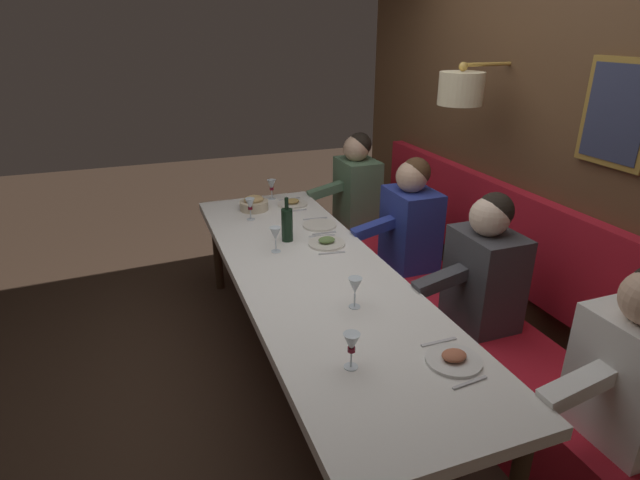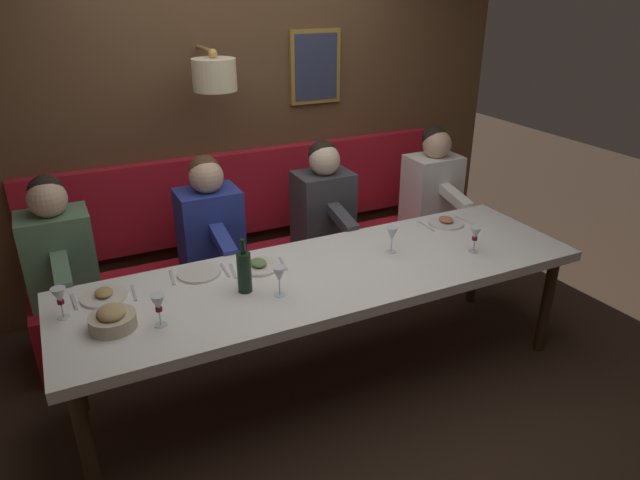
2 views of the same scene
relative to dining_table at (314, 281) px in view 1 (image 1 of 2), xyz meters
name	(u,v)px [view 1 (image 1 of 2)]	position (x,y,z in m)	size (l,w,h in m)	color
ground_plane	(314,375)	(0.00, 0.00, -0.68)	(12.00, 12.00, 0.00)	#332319
dining_table	(314,281)	(0.00, 0.00, 0.00)	(0.90, 3.00, 0.74)	white
banquette_bench	(438,319)	(0.89, 0.00, -0.46)	(0.52, 3.20, 0.45)	red
back_wall_panel	(533,147)	(1.46, 0.00, 0.68)	(0.59, 4.40, 2.90)	brown
diner_nearest	(634,362)	(0.88, -1.36, 0.13)	(0.60, 0.40, 0.79)	white
diner_near	(485,265)	(0.88, -0.40, 0.13)	(0.60, 0.40, 0.79)	#3D3D42
diner_middle	(410,217)	(0.88, 0.44, 0.13)	(0.60, 0.40, 0.79)	#283893
diner_far	(357,182)	(0.88, 1.37, 0.13)	(0.60, 0.40, 0.79)	#567A5B
place_setting_0	(292,203)	(0.24, 1.19, 0.07)	(0.24, 0.31, 0.05)	silver
place_setting_1	(327,242)	(0.21, 0.35, 0.07)	(0.24, 0.33, 0.05)	silver
place_setting_2	(454,359)	(0.27, -1.02, 0.07)	(0.24, 0.31, 0.05)	silver
place_setting_3	(320,225)	(0.28, 0.67, 0.07)	(0.24, 0.32, 0.01)	silver
wine_glass_0	(250,205)	(-0.14, 0.98, 0.17)	(0.07, 0.07, 0.16)	silver
wine_glass_1	(355,287)	(0.06, -0.45, 0.18)	(0.07, 0.07, 0.16)	silver
wine_glass_2	(272,186)	(0.13, 1.39, 0.17)	(0.07, 0.07, 0.16)	silver
wine_glass_3	(352,344)	(-0.16, -0.90, 0.17)	(0.07, 0.07, 0.16)	silver
wine_glass_4	(275,234)	(-0.13, 0.36, 0.18)	(0.07, 0.07, 0.16)	silver
wine_bottle	(287,224)	(-0.01, 0.50, 0.17)	(0.08, 0.08, 0.30)	black
bread_bowl	(254,204)	(-0.07, 1.18, 0.11)	(0.22, 0.22, 0.12)	beige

